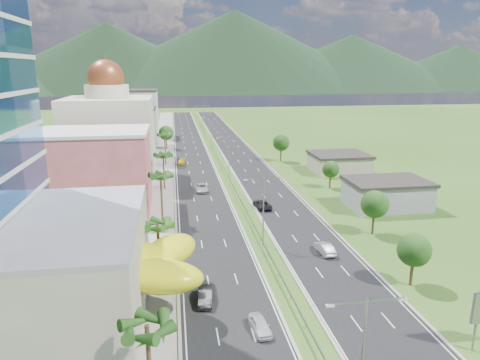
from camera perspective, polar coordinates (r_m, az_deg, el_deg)
name	(u,v)px	position (r m, az deg, el deg)	size (l,w,h in m)	color
ground	(278,276)	(58.34, 5.13, -12.60)	(500.00, 500.00, 0.00)	#2D5119
road_left	(191,151)	(142.84, -6.54, 3.83)	(11.00, 260.00, 0.04)	black
road_right	(236,150)	(144.20, -0.56, 4.03)	(11.00, 260.00, 0.04)	black
sidewalk_left	(162,152)	(142.78, -10.36, 3.70)	(7.00, 260.00, 0.12)	gray
median_guardrail	(219,160)	(125.63, -2.76, 2.70)	(0.10, 216.06, 0.76)	gray
streetlight_median_a	(363,351)	(34.68, 16.06, -21.05)	(6.04, 0.25, 11.00)	gray
streetlight_median_b	(263,204)	(64.75, 3.14, -3.27)	(6.04, 0.25, 11.00)	gray
streetlight_median_c	(229,154)	(103.01, -1.47, 3.52)	(6.04, 0.25, 11.00)	gray
streetlight_median_d	(212,128)	(147.16, -3.77, 6.87)	(6.04, 0.25, 11.00)	gray
streetlight_median_e	(203,115)	(191.70, -5.01, 8.66)	(6.04, 0.25, 11.00)	gray
lime_canopy	(117,265)	(51.53, -16.12, -10.83)	(18.00, 15.00, 7.40)	#C5C613
pink_shophouse	(95,172)	(85.75, -18.72, 0.97)	(20.00, 15.00, 15.00)	#BD504D
domed_building	(110,134)	(107.38, -16.91, 5.85)	(20.00, 20.00, 28.70)	beige
midrise_grey	(126,133)	(132.29, -14.96, 6.07)	(16.00, 15.00, 16.00)	gray
midrise_beige	(133,128)	(154.19, -14.12, 6.73)	(16.00, 15.00, 13.00)	gray
midrise_white	(137,114)	(176.66, -13.54, 8.54)	(16.00, 15.00, 18.00)	silver
shed_near	(386,195)	(89.02, 18.95, -1.90)	(15.00, 10.00, 5.00)	gray
shed_far	(339,164)	(116.28, 13.04, 2.15)	(14.00, 12.00, 4.40)	gray
palm_tree_a	(147,331)	(33.92, -12.29, -19.07)	(3.60, 3.60, 9.10)	#47301C
palm_tree_b	(158,227)	(55.84, -10.94, -6.17)	(3.60, 3.60, 8.10)	#47301C
palm_tree_c	(161,178)	(74.51, -10.54, 0.31)	(3.60, 3.60, 9.60)	#47301C
palm_tree_d	(163,157)	(97.16, -10.20, 3.09)	(3.60, 3.60, 8.60)	#47301C
palm_tree_e	(165,136)	(121.64, -10.01, 5.78)	(3.60, 3.60, 9.40)	#47301C
leafy_tree_lfar	(166,133)	(146.77, -9.83, 6.21)	(4.90, 4.90, 8.05)	#47301C
leafy_tree_ra	(414,250)	(58.02, 22.20, -8.65)	(4.20, 4.20, 6.90)	#47301C
leafy_tree_rb	(375,204)	(73.20, 17.52, -3.10)	(4.55, 4.55, 7.47)	#47301C
leafy_tree_rc	(331,169)	(99.31, 12.00, 1.38)	(3.85, 3.85, 6.33)	#47301C
leafy_tree_rd	(281,143)	(125.93, 5.51, 4.97)	(4.90, 4.90, 8.05)	#47301C
mountain_ridge	(236,92)	(506.22, -0.60, 11.67)	(860.00, 140.00, 90.00)	black
car_white_near_left	(260,325)	(47.05, 2.70, -18.78)	(1.68, 4.18, 1.42)	silver
car_dark_left	(205,296)	(52.06, -4.63, -15.18)	(1.61, 4.61, 1.52)	black
car_silver_mid_left	(201,188)	(95.71, -5.17, -1.04)	(2.65, 5.75, 1.60)	#ACB0B4
car_yellow_far_left	(182,162)	(123.58, -7.76, 2.43)	(1.97, 4.85, 1.41)	gold
car_silver_right	(325,248)	(65.37, 11.21, -8.91)	(1.67, 4.79, 1.58)	#A9ACB1
car_dark_far_right	(262,204)	(84.13, 2.96, -3.23)	(2.63, 5.70, 1.58)	black
motorcycle	(193,278)	(56.36, -6.24, -12.91)	(0.58, 1.93, 1.24)	black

